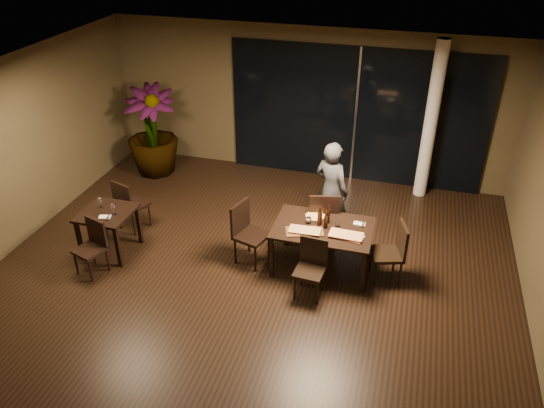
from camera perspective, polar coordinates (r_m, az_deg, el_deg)
The scene contains 30 objects.
ground at distance 8.07m, azimuth -2.91°, elevation -8.89°, with size 8.00×8.00×0.00m, color black.
wall_back at distance 10.77m, azimuth 3.79°, elevation 10.85°, with size 8.00×0.10×3.00m, color #4C4128.
ceiling at distance 6.58m, azimuth -3.60°, elevation 11.84°, with size 8.00×8.00×0.04m, color silver.
window_panel at distance 10.59m, azimuth 9.01°, elevation 9.32°, with size 5.00×0.06×2.70m, color black.
column at distance 10.20m, azimuth 16.70°, elevation 8.45°, with size 0.24×0.24×3.00m, color white.
main_table at distance 8.10m, azimuth 5.50°, elevation -2.93°, with size 1.50×1.00×0.75m.
side_table at distance 8.86m, azimuth -17.28°, elevation -1.50°, with size 0.80×0.80×0.75m.
chair_main_far at distance 8.60m, azimuth 5.54°, elevation -1.42°, with size 0.60×0.60×1.06m.
chair_main_near at distance 7.70m, azimuth 4.24°, elevation -6.50°, with size 0.44×0.44×0.89m.
chair_main_left at distance 8.30m, azimuth -2.72°, elevation -2.77°, with size 0.59×0.59×1.02m.
chair_main_right at distance 8.10m, azimuth 12.91°, elevation -4.81°, with size 0.56×0.56×0.96m.
chair_side_far at distance 9.38m, azimuth -15.19°, elevation 0.12°, with size 0.57×0.57×0.96m.
chair_side_near at distance 8.56m, azimuth -18.73°, elevation -4.06°, with size 0.51×0.51×0.88m.
diner at distance 8.84m, azimuth 6.38°, elevation 1.49°, with size 0.58×0.39×1.72m, color #2F3234.
potted_plant at distance 11.15m, azimuth -12.81°, elevation 7.65°, with size 1.00×1.00×1.84m, color #1F4517.
pizza_board_left at distance 7.92m, azimuth 3.52°, elevation -2.96°, with size 0.56×0.28×0.01m, color #462716.
pizza_board_right at distance 7.88m, azimuth 7.97°, elevation -3.44°, with size 0.50×0.25×0.01m, color #452816.
oblong_pizza_left at distance 7.91m, azimuth 3.53°, elevation -2.86°, with size 0.45×0.21×0.02m, color maroon, non-canonical shape.
oblong_pizza_right at distance 7.87m, azimuth 7.98°, elevation -3.34°, with size 0.48×0.23×0.02m, color maroon, non-canonical shape.
round_pizza at distance 8.30m, azimuth 4.65°, elevation -1.31°, with size 0.29×0.29×0.01m, color #B52014.
bottle_a at distance 7.99m, azimuth 5.17°, elevation -1.36°, with size 0.07×0.07×0.33m, color black, non-canonical shape.
bottle_b at distance 7.98m, azimuth 5.83°, elevation -1.73°, with size 0.06×0.06×0.27m, color black, non-canonical shape.
bottle_c at distance 8.09m, azimuth 6.02°, elevation -1.05°, with size 0.07×0.07×0.31m, color black, non-canonical shape.
tumbler_left at distance 8.11m, azimuth 3.96°, elevation -1.76°, with size 0.08×0.08×0.10m, color white.
tumbler_right at distance 8.08m, azimuth 7.07°, elevation -2.14°, with size 0.07×0.07×0.08m, color white.
napkin_near at distance 7.90m, azimuth 9.25°, elevation -3.45°, with size 0.18×0.10×0.01m, color white.
napkin_far at distance 8.19m, azimuth 9.39°, elevation -2.11°, with size 0.18×0.10×0.01m, color silver.
wine_glass_a at distance 8.91m, azimuth -17.99°, elevation 0.11°, with size 0.07×0.07×0.16m, color white, non-canonical shape.
wine_glass_b at distance 8.65m, azimuth -16.74°, elevation -0.56°, with size 0.08×0.08×0.18m, color white, non-canonical shape.
side_napkin at distance 8.65m, azimuth -17.55°, elevation -1.33°, with size 0.18×0.11×0.01m, color white.
Camera 1 is at (2.08, -5.87, 5.13)m, focal length 35.00 mm.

